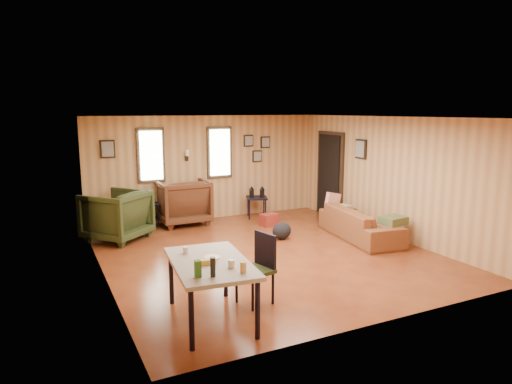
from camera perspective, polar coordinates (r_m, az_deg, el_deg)
room at (r=8.24m, az=1.44°, el=1.01°), size 5.54×6.04×2.44m
sofa at (r=9.27m, az=12.90°, el=-3.25°), size 0.88×2.13×0.81m
recliner_brown at (r=10.30m, az=-9.19°, el=-0.93°), size 1.08×1.01×1.11m
recliner_green at (r=9.32m, az=-17.05°, el=-2.54°), size 1.43×1.42×1.08m
end_table at (r=10.29m, az=-13.45°, el=-2.26°), size 0.51×0.46×0.62m
side_table at (r=10.77m, az=0.10°, el=-0.51°), size 0.61×0.61×0.76m
cooler at (r=10.11m, az=1.65°, el=-3.47°), size 0.41×0.33×0.26m
backpack at (r=9.05m, az=3.24°, el=-4.88°), size 0.47×0.41×0.34m
sofa_pillows at (r=9.40m, az=13.26°, el=-2.41°), size 0.64×1.93×0.40m
dining_table at (r=5.53m, az=-5.73°, el=-9.27°), size 1.03×1.55×0.96m
dining_chair at (r=6.07m, az=0.36°, el=-9.02°), size 0.51×0.51×0.93m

